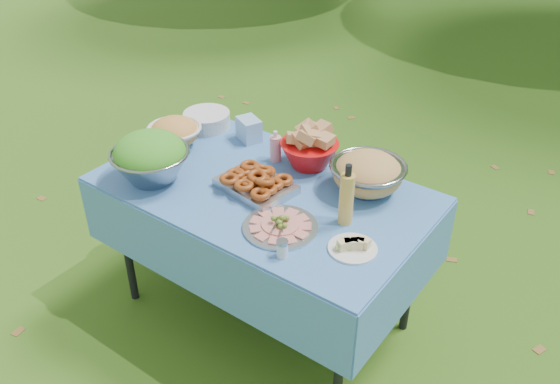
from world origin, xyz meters
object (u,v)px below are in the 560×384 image
at_px(bread_bowl, 310,148).
at_px(oil_bottle, 347,194).
at_px(pasta_bowl_steel, 368,173).
at_px(salad_bowl, 150,157).
at_px(charcuterie_platter, 280,221).
at_px(picnic_table, 264,254).
at_px(plate_stack, 207,120).

xyz_separation_m(bread_bowl, oil_bottle, (0.37, -0.29, 0.04)).
bearing_deg(bread_bowl, pasta_bowl_steel, -5.06).
relative_size(salad_bowl, bread_bowl, 1.28).
distance_m(bread_bowl, charcuterie_platter, 0.52).
bearing_deg(salad_bowl, bread_bowl, 46.29).
distance_m(picnic_table, oil_bottle, 0.67).
height_order(salad_bowl, plate_stack, salad_bowl).
height_order(pasta_bowl_steel, oil_bottle, oil_bottle).
bearing_deg(plate_stack, charcuterie_platter, -30.51).
height_order(bread_bowl, pasta_bowl_steel, bread_bowl).
bearing_deg(picnic_table, salad_bowl, -151.56).
height_order(pasta_bowl_steel, charcuterie_platter, pasta_bowl_steel).
bearing_deg(bread_bowl, charcuterie_platter, -69.21).
height_order(picnic_table, bread_bowl, bread_bowl).
distance_m(salad_bowl, oil_bottle, 0.90).
relative_size(pasta_bowl_steel, charcuterie_platter, 1.08).
distance_m(pasta_bowl_steel, charcuterie_platter, 0.47).
height_order(picnic_table, oil_bottle, oil_bottle).
relative_size(picnic_table, pasta_bowl_steel, 4.42).
relative_size(plate_stack, oil_bottle, 0.90).
height_order(picnic_table, plate_stack, plate_stack).
relative_size(picnic_table, plate_stack, 6.00).
relative_size(bread_bowl, oil_bottle, 1.01).
bearing_deg(bread_bowl, plate_stack, 178.73).
relative_size(picnic_table, bread_bowl, 5.34).
distance_m(salad_bowl, charcuterie_platter, 0.69).
relative_size(salad_bowl, pasta_bowl_steel, 1.06).
bearing_deg(plate_stack, picnic_table, -26.46).
distance_m(picnic_table, bread_bowl, 0.55).
relative_size(bread_bowl, charcuterie_platter, 0.90).
bearing_deg(salad_bowl, pasta_bowl_steel, 31.01).
xyz_separation_m(salad_bowl, charcuterie_platter, (0.68, 0.04, -0.08)).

